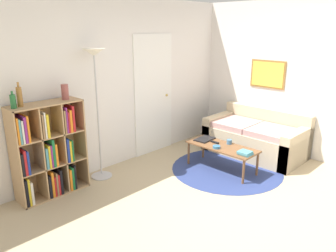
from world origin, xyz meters
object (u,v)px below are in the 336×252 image
Objects in this scene: couch at (257,138)px; cup at (229,142)px; bottle_left at (13,101)px; bottle_middle at (20,97)px; vase_on_shelf at (65,92)px; coffee_table at (222,148)px; laptop at (205,139)px; bowl at (216,147)px; bookshelf at (47,152)px; floor_lamp at (95,73)px.

cup is (-0.86, -0.00, 0.15)m from couch.
bottle_left is 0.70× the size of bottle_middle.
couch is at bearing -22.25° from vase_on_shelf.
couch is at bearing -1.38° from coffee_table.
bottle_left is (-2.62, 0.78, 0.93)m from laptop.
coffee_table is 5.53× the size of vase_on_shelf.
couch is 1.16m from bowl.
laptop is at bearing -17.81° from bottle_middle.
coffee_table is (-1.01, 0.02, 0.07)m from couch.
coffee_table is at bearing -25.52° from bottle_middle.
laptop is at bearing -22.16° from vase_on_shelf.
bowl is at bearing 173.84° from cup.
cup is (0.29, -0.03, 0.02)m from bowl.
cup is at bearing -6.16° from bowl.
bottle_left reaches higher than vase_on_shelf.
coffee_table is 5.44× the size of bottle_left.
bookshelf is at bearing 153.33° from cup.
vase_on_shelf is (-0.45, 0.03, -0.20)m from floor_lamp.
bottle_middle is at bearing 177.16° from floor_lamp.
bowl is at bearing -25.26° from bottle_left.
couch is 3.92m from bottle_left.
bookshelf is 1.23m from floor_lamp.
bookshelf is 6.12× the size of bottle_left.
bottle_middle is at bearing 162.19° from laptop.
floor_lamp is 0.50m from vase_on_shelf.
vase_on_shelf is at bearing -1.71° from bottle_middle.
coffee_table is at bearing 178.62° from couch.
floor_lamp is (0.78, -0.03, 0.95)m from bookshelf.
bottle_left is at bearing 155.90° from coffee_table.
bowl is 1.42× the size of cup.
couch is (2.47, -1.16, -1.26)m from floor_lamp.
couch reaches higher than coffee_table.
bottle_middle reaches higher than laptop.
floor_lamp is 9.39× the size of vase_on_shelf.
coffee_table is 0.17m from cup.
bottle_middle is (-0.25, 0.02, 0.77)m from bookshelf.
vase_on_shelf reaches higher than bookshelf.
bowl is 0.29m from cup.
cup is (0.15, -0.03, 0.08)m from coffee_table.
coffee_table is at bearing -27.62° from bookshelf.
laptop is at bearing 157.56° from couch.
bookshelf is 2.54m from coffee_table.
cup is at bearing -30.17° from vase_on_shelf.
cup is (0.11, -0.40, 0.03)m from laptop.
bottle_middle is (0.09, 0.03, 0.04)m from bottle_left.
bookshelf is at bearing 152.38° from coffee_table.
laptop is at bearing -16.55° from bottle_left.
bookshelf is 1.12× the size of coffee_table.
laptop is 0.41m from bowl.
bookshelf is 2.41m from bowl.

